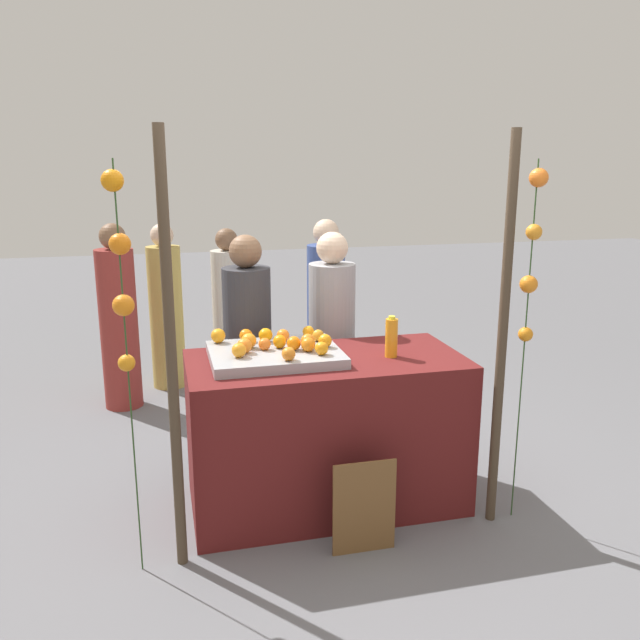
# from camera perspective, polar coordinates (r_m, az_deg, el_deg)

# --- Properties ---
(ground_plane) EXTENTS (24.00, 24.00, 0.00)m
(ground_plane) POSITION_cam_1_polar(r_m,az_deg,el_deg) (4.28, 0.50, -15.53)
(ground_plane) COLOR slate
(stall_counter) EXTENTS (1.66, 0.81, 0.94)m
(stall_counter) POSITION_cam_1_polar(r_m,az_deg,el_deg) (4.07, 0.52, -9.72)
(stall_counter) COLOR #5B1919
(stall_counter) RESTS_ON ground_plane
(orange_tray) EXTENTS (0.77, 0.60, 0.06)m
(orange_tray) POSITION_cam_1_polar(r_m,az_deg,el_deg) (3.88, -3.97, -3.04)
(orange_tray) COLOR #9EA0A5
(orange_tray) RESTS_ON stall_counter
(orange_0) EXTENTS (0.08, 0.08, 0.08)m
(orange_0) POSITION_cam_1_polar(r_m,az_deg,el_deg) (3.73, -7.11, -2.64)
(orange_0) COLOR orange
(orange_0) RESTS_ON orange_tray
(orange_1) EXTENTS (0.08, 0.08, 0.08)m
(orange_1) POSITION_cam_1_polar(r_m,az_deg,el_deg) (3.90, -3.56, -1.89)
(orange_1) COLOR orange
(orange_1) RESTS_ON orange_tray
(orange_2) EXTENTS (0.08, 0.08, 0.08)m
(orange_2) POSITION_cam_1_polar(r_m,az_deg,el_deg) (3.75, 0.14, -2.50)
(orange_2) COLOR orange
(orange_2) RESTS_ON orange_tray
(orange_3) EXTENTS (0.07, 0.07, 0.07)m
(orange_3) POSITION_cam_1_polar(r_m,az_deg,el_deg) (4.04, -0.16, -1.36)
(orange_3) COLOR orange
(orange_3) RESTS_ON orange_tray
(orange_4) EXTENTS (0.08, 0.08, 0.08)m
(orange_4) POSITION_cam_1_polar(r_m,az_deg,el_deg) (3.85, -2.31, -2.05)
(orange_4) COLOR orange
(orange_4) RESTS_ON orange_tray
(orange_5) EXTENTS (0.08, 0.08, 0.08)m
(orange_5) POSITION_cam_1_polar(r_m,az_deg,el_deg) (4.03, -3.26, -1.35)
(orange_5) COLOR orange
(orange_5) RESTS_ON orange_tray
(orange_6) EXTENTS (0.09, 0.09, 0.09)m
(orange_6) POSITION_cam_1_polar(r_m,az_deg,el_deg) (3.81, -6.64, -2.26)
(orange_6) COLOR orange
(orange_6) RESTS_ON orange_tray
(orange_7) EXTENTS (0.08, 0.08, 0.08)m
(orange_7) POSITION_cam_1_polar(r_m,az_deg,el_deg) (4.04, -6.50, -1.37)
(orange_7) COLOR orange
(orange_7) RESTS_ON orange_tray
(orange_8) EXTENTS (0.09, 0.09, 0.09)m
(orange_8) POSITION_cam_1_polar(r_m,az_deg,el_deg) (4.03, -4.79, -1.32)
(orange_8) COLOR orange
(orange_8) RESTS_ON orange_tray
(orange_9) EXTENTS (0.09, 0.09, 0.09)m
(orange_9) POSITION_cam_1_polar(r_m,az_deg,el_deg) (3.91, -6.26, -1.81)
(orange_9) COLOR orange
(orange_9) RESTS_ON orange_tray
(orange_10) EXTENTS (0.09, 0.09, 0.09)m
(orange_10) POSITION_cam_1_polar(r_m,az_deg,el_deg) (4.05, -8.91, -1.37)
(orange_10) COLOR orange
(orange_10) RESTS_ON orange_tray
(orange_11) EXTENTS (0.08, 0.08, 0.08)m
(orange_11) POSITION_cam_1_polar(r_m,az_deg,el_deg) (3.65, -2.77, -2.98)
(orange_11) COLOR orange
(orange_11) RESTS_ON orange_tray
(orange_12) EXTENTS (0.09, 0.09, 0.09)m
(orange_12) POSITION_cam_1_polar(r_m,az_deg,el_deg) (3.89, -1.07, -1.84)
(orange_12) COLOR orange
(orange_12) RESTS_ON orange_tray
(orange_13) EXTENTS (0.07, 0.07, 0.07)m
(orange_13) POSITION_cam_1_polar(r_m,az_deg,el_deg) (4.12, -1.03, -1.03)
(orange_13) COLOR orange
(orange_13) RESTS_ON orange_tray
(orange_14) EXTENTS (0.07, 0.07, 0.07)m
(orange_14) POSITION_cam_1_polar(r_m,az_deg,el_deg) (3.86, -4.88, -2.11)
(orange_14) COLOR orange
(orange_14) RESTS_ON orange_tray
(orange_15) EXTENTS (0.08, 0.08, 0.08)m
(orange_15) POSITION_cam_1_polar(r_m,az_deg,el_deg) (3.90, 0.48, -1.83)
(orange_15) COLOR orange
(orange_15) RESTS_ON orange_tray
(orange_16) EXTENTS (0.08, 0.08, 0.08)m
(orange_16) POSITION_cam_1_polar(r_m,az_deg,el_deg) (3.82, -1.04, -2.17)
(orange_16) COLOR orange
(orange_16) RESTS_ON orange_tray
(juice_bottle) EXTENTS (0.07, 0.07, 0.25)m
(juice_bottle) POSITION_cam_1_polar(r_m,az_deg,el_deg) (3.93, 6.27, -1.53)
(juice_bottle) COLOR orange
(juice_bottle) RESTS_ON stall_counter
(chalkboard_sign) EXTENTS (0.35, 0.03, 0.55)m
(chalkboard_sign) POSITION_cam_1_polar(r_m,az_deg,el_deg) (3.68, 3.86, -16.09)
(chalkboard_sign) COLOR brown
(chalkboard_sign) RESTS_ON ground_plane
(vendor_left) EXTENTS (0.33, 0.33, 1.62)m
(vendor_left) POSITION_cam_1_polar(r_m,az_deg,el_deg) (4.50, -6.30, -3.61)
(vendor_left) COLOR #333338
(vendor_left) RESTS_ON ground_plane
(vendor_right) EXTENTS (0.33, 0.33, 1.63)m
(vendor_right) POSITION_cam_1_polar(r_m,az_deg,el_deg) (4.63, 1.04, -3.02)
(vendor_right) COLOR #99999E
(vendor_right) RESTS_ON ground_plane
(crowd_person_0) EXTENTS (0.30, 0.30, 1.50)m
(crowd_person_0) POSITION_cam_1_polar(r_m,az_deg,el_deg) (6.13, -7.99, 0.46)
(crowd_person_0) COLOR beige
(crowd_person_0) RESTS_ON ground_plane
(crowd_person_1) EXTENTS (0.33, 0.33, 1.62)m
(crowd_person_1) POSITION_cam_1_polar(r_m,az_deg,el_deg) (5.66, 0.51, 0.06)
(crowd_person_1) COLOR #384C8C
(crowd_person_1) RESTS_ON ground_plane
(crowd_person_2) EXTENTS (0.31, 0.31, 1.55)m
(crowd_person_2) POSITION_cam_1_polar(r_m,az_deg,el_deg) (6.25, -13.32, 0.66)
(crowd_person_2) COLOR tan
(crowd_person_2) RESTS_ON ground_plane
(crowd_person_3) EXTENTS (0.32, 0.32, 1.60)m
(crowd_person_3) POSITION_cam_1_polar(r_m,az_deg,el_deg) (5.82, -17.22, -0.30)
(crowd_person_3) COLOR maroon
(crowd_person_3) RESTS_ON ground_plane
(canopy_post_left) EXTENTS (0.06, 0.06, 2.26)m
(canopy_post_left) POSITION_cam_1_polar(r_m,az_deg,el_deg) (3.31, -12.89, -3.47)
(canopy_post_left) COLOR #473828
(canopy_post_left) RESTS_ON ground_plane
(canopy_post_right) EXTENTS (0.06, 0.06, 2.26)m
(canopy_post_right) POSITION_cam_1_polar(r_m,az_deg,el_deg) (3.79, 15.68, -1.45)
(canopy_post_right) COLOR #473828
(canopy_post_right) RESTS_ON ground_plane
(garland_strand_left) EXTENTS (0.12, 0.12, 2.11)m
(garland_strand_left) POSITION_cam_1_polar(r_m,az_deg,el_deg) (3.20, -17.10, 4.44)
(garland_strand_left) COLOR #2D4C23
(garland_strand_left) RESTS_ON ground_plane
(garland_strand_right) EXTENTS (0.11, 0.10, 2.11)m
(garland_strand_right) POSITION_cam_1_polar(r_m,az_deg,el_deg) (3.78, 18.08, 5.61)
(garland_strand_right) COLOR #2D4C23
(garland_strand_right) RESTS_ON ground_plane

